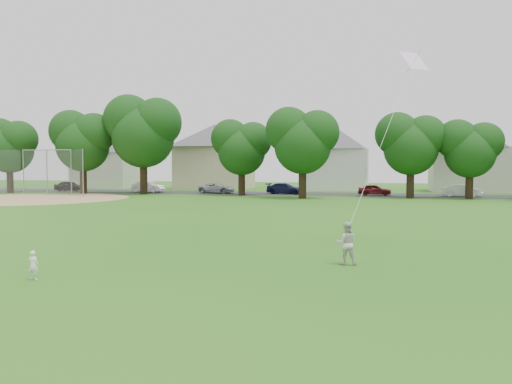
% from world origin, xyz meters
% --- Properties ---
extents(ground, '(160.00, 160.00, 0.00)m').
position_xyz_m(ground, '(0.00, 0.00, 0.00)').
color(ground, '#226216').
rests_on(ground, ground).
extents(street, '(90.00, 7.00, 0.01)m').
position_xyz_m(street, '(0.00, 42.00, 0.01)').
color(street, '#2D2D30').
rests_on(street, ground).
extents(dirt_infield, '(18.00, 18.00, 0.02)m').
position_xyz_m(dirt_infield, '(-26.00, 28.00, 0.01)').
color(dirt_infield, '#9E7F51').
rests_on(dirt_infield, ground).
extents(toddler, '(0.31, 0.22, 0.79)m').
position_xyz_m(toddler, '(-3.35, -0.37, 0.40)').
color(toddler, white).
rests_on(toddler, ground).
extents(older_boy, '(0.71, 0.58, 1.32)m').
position_xyz_m(older_boy, '(4.61, 3.74, 0.66)').
color(older_boy, beige).
rests_on(older_boy, ground).
extents(kite, '(1.69, 2.55, 7.45)m').
position_xyz_m(kite, '(5.68, 5.71, 3.93)').
color(kite, white).
rests_on(kite, ground).
extents(baseball_backstop, '(10.75, 2.26, 4.70)m').
position_xyz_m(baseball_backstop, '(-28.19, 33.00, 2.35)').
color(baseball_backstop, gray).
rests_on(baseball_backstop, ground).
extents(tree_row, '(79.09, 8.90, 11.00)m').
position_xyz_m(tree_row, '(1.52, 36.63, 6.17)').
color(tree_row, black).
rests_on(tree_row, ground).
extents(parked_cars, '(65.03, 2.32, 1.25)m').
position_xyz_m(parked_cars, '(1.58, 41.00, 0.60)').
color(parked_cars, black).
rests_on(parked_cars, ground).
extents(house_row, '(76.58, 13.38, 10.13)m').
position_xyz_m(house_row, '(0.59, 52.00, 4.86)').
color(house_row, beige).
rests_on(house_row, ground).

